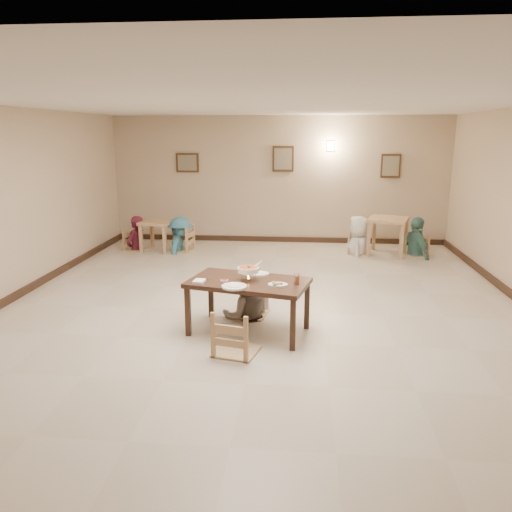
# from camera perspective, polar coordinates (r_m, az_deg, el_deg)

# --- Properties ---
(floor) EXTENTS (10.00, 10.00, 0.00)m
(floor) POSITION_cam_1_polar(r_m,az_deg,el_deg) (7.49, 0.65, -6.36)
(floor) COLOR beige
(floor) RESTS_ON ground
(ceiling) EXTENTS (10.00, 10.00, 0.00)m
(ceiling) POSITION_cam_1_polar(r_m,az_deg,el_deg) (7.04, 0.72, 17.21)
(ceiling) COLOR silver
(ceiling) RESTS_ON wall_back
(wall_back) EXTENTS (10.00, 0.00, 10.00)m
(wall_back) POSITION_cam_1_polar(r_m,az_deg,el_deg) (12.07, 2.61, 8.67)
(wall_back) COLOR #C0A88D
(wall_back) RESTS_ON floor
(wall_front) EXTENTS (10.00, 0.00, 10.00)m
(wall_front) POSITION_cam_1_polar(r_m,az_deg,el_deg) (2.35, -9.45, -13.94)
(wall_front) COLOR #C0A88D
(wall_front) RESTS_ON floor
(baseboard_back) EXTENTS (8.00, 0.06, 0.12)m
(baseboard_back) POSITION_cam_1_polar(r_m,az_deg,el_deg) (12.25, 2.53, 1.93)
(baseboard_back) COLOR #301E14
(baseboard_back) RESTS_ON floor
(baseboard_left) EXTENTS (0.06, 10.00, 0.12)m
(baseboard_left) POSITION_cam_1_polar(r_m,az_deg,el_deg) (8.72, -26.44, -4.50)
(baseboard_left) COLOR #301E14
(baseboard_left) RESTS_ON floor
(picture_a) EXTENTS (0.55, 0.04, 0.45)m
(picture_a) POSITION_cam_1_polar(r_m,az_deg,el_deg) (12.30, -7.85, 10.52)
(picture_a) COLOR #3B2614
(picture_a) RESTS_ON wall_back
(picture_b) EXTENTS (0.50, 0.04, 0.60)m
(picture_b) POSITION_cam_1_polar(r_m,az_deg,el_deg) (11.99, 3.11, 11.02)
(picture_b) COLOR #3B2614
(picture_b) RESTS_ON wall_back
(picture_c) EXTENTS (0.45, 0.04, 0.55)m
(picture_c) POSITION_cam_1_polar(r_m,az_deg,el_deg) (12.16, 15.14, 9.90)
(picture_c) COLOR #3B2614
(picture_c) RESTS_ON wall_back
(wall_sconce) EXTENTS (0.16, 0.05, 0.22)m
(wall_sconce) POSITION_cam_1_polar(r_m,az_deg,el_deg) (11.99, 8.52, 12.33)
(wall_sconce) COLOR #FFD88C
(wall_sconce) RESTS_ON wall_back
(main_table) EXTENTS (1.69, 1.20, 0.72)m
(main_table) POSITION_cam_1_polar(r_m,az_deg,el_deg) (6.55, -0.88, -3.49)
(main_table) COLOR #3B2217
(main_table) RESTS_ON floor
(chair_far) EXTENTS (0.48, 0.48, 1.02)m
(chair_far) POSITION_cam_1_polar(r_m,az_deg,el_deg) (7.21, -0.68, -2.93)
(chair_far) COLOR tan
(chair_far) RESTS_ON floor
(chair_near) EXTENTS (0.50, 0.50, 1.06)m
(chair_near) POSITION_cam_1_polar(r_m,az_deg,el_deg) (5.97, -2.29, -6.35)
(chair_near) COLOR tan
(chair_near) RESTS_ON floor
(main_diner) EXTENTS (0.84, 0.71, 1.52)m
(main_diner) POSITION_cam_1_polar(r_m,az_deg,el_deg) (7.07, -1.01, -1.15)
(main_diner) COLOR gray
(main_diner) RESTS_ON floor
(curry_warmer) EXTENTS (0.31, 0.28, 0.25)m
(curry_warmer) POSITION_cam_1_polar(r_m,az_deg,el_deg) (6.48, -0.90, -1.59)
(curry_warmer) COLOR silver
(curry_warmer) RESTS_ON main_table
(rice_plate_far) EXTENTS (0.31, 0.31, 0.07)m
(rice_plate_far) POSITION_cam_1_polar(r_m,az_deg,el_deg) (6.79, 0.19, -2.00)
(rice_plate_far) COLOR white
(rice_plate_far) RESTS_ON main_table
(rice_plate_near) EXTENTS (0.32, 0.32, 0.07)m
(rice_plate_near) POSITION_cam_1_polar(r_m,az_deg,el_deg) (6.23, -2.50, -3.47)
(rice_plate_near) COLOR white
(rice_plate_near) RESTS_ON main_table
(fried_plate) EXTENTS (0.25, 0.25, 0.06)m
(fried_plate) POSITION_cam_1_polar(r_m,az_deg,el_deg) (6.31, 2.50, -3.24)
(fried_plate) COLOR white
(fried_plate) RESTS_ON main_table
(chili_dish) EXTENTS (0.11, 0.11, 0.02)m
(chili_dish) POSITION_cam_1_polar(r_m,az_deg,el_deg) (6.51, -3.66, -2.78)
(chili_dish) COLOR white
(chili_dish) RESTS_ON main_table
(napkin_cutlery) EXTENTS (0.19, 0.27, 0.03)m
(napkin_cutlery) POSITION_cam_1_polar(r_m,az_deg,el_deg) (6.48, -6.49, -2.88)
(napkin_cutlery) COLOR white
(napkin_cutlery) RESTS_ON main_table
(drink_glass) EXTENTS (0.07, 0.07, 0.14)m
(drink_glass) POSITION_cam_1_polar(r_m,az_deg,el_deg) (6.38, 4.66, -2.64)
(drink_glass) COLOR white
(drink_glass) RESTS_ON main_table
(bg_table_left) EXTENTS (0.78, 0.78, 0.68)m
(bg_table_left) POSITION_cam_1_polar(r_m,az_deg,el_deg) (11.41, -11.18, 3.29)
(bg_table_left) COLOR tan
(bg_table_left) RESTS_ON floor
(bg_table_right) EXTENTS (1.01, 1.01, 0.81)m
(bg_table_right) POSITION_cam_1_polar(r_m,az_deg,el_deg) (11.20, 14.85, 3.50)
(bg_table_right) COLOR tan
(bg_table_right) RESTS_ON floor
(bg_chair_ll) EXTENTS (0.44, 0.44, 0.95)m
(bg_chair_ll) POSITION_cam_1_polar(r_m,az_deg,el_deg) (11.58, -13.60, 2.93)
(bg_chair_ll) COLOR tan
(bg_chair_ll) RESTS_ON floor
(bg_chair_lr) EXTENTS (0.51, 0.51, 1.10)m
(bg_chair_lr) POSITION_cam_1_polar(r_m,az_deg,el_deg) (11.26, -8.68, 3.25)
(bg_chair_lr) COLOR tan
(bg_chair_lr) RESTS_ON floor
(bg_chair_rl) EXTENTS (0.41, 0.41, 0.88)m
(bg_chair_rl) POSITION_cam_1_polar(r_m,az_deg,el_deg) (11.18, 11.61, 2.49)
(bg_chair_rl) COLOR tan
(bg_chair_rl) RESTS_ON floor
(bg_chair_rr) EXTENTS (0.42, 0.42, 0.89)m
(bg_chair_rr) POSITION_cam_1_polar(r_m,az_deg,el_deg) (11.33, 17.90, 2.28)
(bg_chair_rr) COLOR tan
(bg_chair_rr) RESTS_ON floor
(bg_diner_a) EXTENTS (0.55, 0.67, 1.57)m
(bg_diner_a) POSITION_cam_1_polar(r_m,az_deg,el_deg) (11.53, -13.69, 4.47)
(bg_diner_a) COLOR #4E1423
(bg_diner_a) RESTS_ON floor
(bg_diner_b) EXTENTS (0.59, 1.02, 1.57)m
(bg_diner_b) POSITION_cam_1_polar(r_m,az_deg,el_deg) (11.22, -8.72, 4.46)
(bg_diner_b) COLOR teal
(bg_diner_b) RESTS_ON floor
(bg_diner_c) EXTENTS (0.64, 0.88, 1.67)m
(bg_diner_c) POSITION_cam_1_polar(r_m,az_deg,el_deg) (11.11, 11.71, 4.49)
(bg_diner_c) COLOR silver
(bg_diner_c) RESTS_ON floor
(bg_diner_d) EXTENTS (0.71, 1.07, 1.69)m
(bg_diner_d) POSITION_cam_1_polar(r_m,az_deg,el_deg) (11.26, 18.05, 4.27)
(bg_diner_d) COLOR #538E83
(bg_diner_d) RESTS_ON floor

